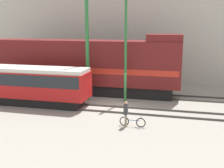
% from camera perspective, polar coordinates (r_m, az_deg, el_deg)
% --- Properties ---
extents(ground_plane, '(120.00, 120.00, 0.00)m').
position_cam_1_polar(ground_plane, '(22.65, 0.27, -4.34)').
color(ground_plane, '#9E998C').
extents(track_near, '(60.00, 1.51, 0.14)m').
position_cam_1_polar(track_near, '(21.46, -0.53, -5.07)').
color(track_near, '#47423D').
rests_on(track_near, ground).
extents(track_far, '(60.00, 1.51, 0.14)m').
position_cam_1_polar(track_far, '(25.98, 2.14, -2.06)').
color(track_far, '#47423D').
rests_on(track_far, ground).
extents(building_backdrop, '(33.85, 6.00, 15.73)m').
position_cam_1_polar(building_backdrop, '(34.25, 5.52, 14.40)').
color(building_backdrop, beige).
rests_on(building_backdrop, ground).
extents(freight_locomotive, '(17.89, 3.04, 5.57)m').
position_cam_1_polar(freight_locomotive, '(26.45, -5.48, 3.74)').
color(freight_locomotive, black).
rests_on(freight_locomotive, ground).
extents(streetcar, '(9.24, 2.54, 3.03)m').
position_cam_1_polar(streetcar, '(23.44, -15.82, 0.12)').
color(streetcar, black).
rests_on(streetcar, ground).
extents(bicycle, '(1.68, 0.44, 0.68)m').
position_cam_1_polar(bicycle, '(17.99, 4.18, -7.67)').
color(bicycle, black).
rests_on(bicycle, ground).
extents(person, '(0.23, 0.36, 1.69)m').
position_cam_1_polar(person, '(17.70, 2.82, -5.56)').
color(person, '#8C7A5B').
rests_on(person, ground).
extents(utility_pole_left, '(0.30, 0.30, 9.68)m').
position_cam_1_polar(utility_pole_left, '(23.61, -5.05, 8.23)').
color(utility_pole_left, '#2D7238').
rests_on(utility_pole_left, ground).
extents(utility_pole_center, '(0.22, 0.22, 8.54)m').
position_cam_1_polar(utility_pole_center, '(22.80, 2.78, 6.70)').
color(utility_pole_center, '#2D7238').
rests_on(utility_pole_center, ground).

